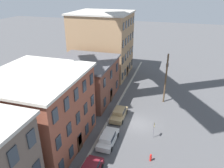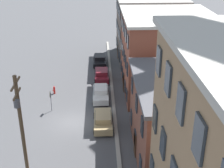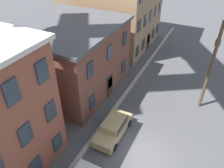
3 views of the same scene
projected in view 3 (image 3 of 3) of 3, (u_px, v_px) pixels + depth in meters
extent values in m
plane|color=#4C4C4F|center=(146.00, 155.00, 17.02)|extent=(200.00, 200.00, 0.00)
cube|color=#9E998E|center=(96.00, 134.00, 18.61)|extent=(56.00, 0.36, 0.16)
cube|color=#2D3842|center=(36.00, 166.00, 14.43)|extent=(0.90, 0.10, 1.40)
cube|color=#2D3842|center=(26.00, 134.00, 12.67)|extent=(0.90, 0.10, 1.40)
cube|color=#2D3842|center=(12.00, 92.00, 10.91)|extent=(0.90, 0.10, 1.40)
cube|color=#2D3842|center=(58.00, 142.00, 16.07)|extent=(0.90, 0.10, 1.40)
cube|color=#2D3842|center=(51.00, 111.00, 14.31)|extent=(0.90, 0.10, 1.40)
cube|color=#2D3842|center=(42.00, 71.00, 12.55)|extent=(0.90, 0.10, 1.40)
cube|color=brown|center=(69.00, 57.00, 23.07)|extent=(10.51, 9.60, 6.72)
cube|color=#4C4C51|center=(65.00, 25.00, 21.06)|extent=(11.01, 10.10, 0.30)
cube|color=#2D3842|center=(92.00, 102.00, 19.70)|extent=(0.90, 0.10, 1.40)
cube|color=#2D3842|center=(90.00, 70.00, 17.77)|extent=(0.90, 0.10, 1.40)
cube|color=#2D3842|center=(110.00, 82.00, 22.27)|extent=(0.90, 0.10, 1.40)
cube|color=#2D3842|center=(110.00, 52.00, 20.35)|extent=(0.90, 0.10, 1.40)
cube|color=#2D3842|center=(124.00, 66.00, 24.85)|extent=(0.90, 0.10, 1.40)
cube|color=#2D3842|center=(125.00, 39.00, 22.92)|extent=(0.90, 0.10, 1.40)
cube|color=#472D1E|center=(110.00, 86.00, 22.61)|extent=(1.10, 0.10, 2.20)
cube|color=#2D3842|center=(137.00, 51.00, 28.08)|extent=(0.90, 0.10, 1.40)
cube|color=#2D3842|center=(139.00, 26.00, 26.18)|extent=(0.90, 0.10, 1.40)
cube|color=#2D3842|center=(143.00, 44.00, 29.72)|extent=(0.90, 0.10, 1.40)
cube|color=#2D3842|center=(145.00, 20.00, 27.82)|extent=(0.90, 0.10, 1.40)
cube|color=#2D3842|center=(149.00, 38.00, 31.37)|extent=(0.90, 0.10, 1.40)
cube|color=#2D3842|center=(151.00, 15.00, 29.46)|extent=(0.90, 0.10, 1.40)
cube|color=#2D3842|center=(153.00, 33.00, 33.01)|extent=(0.90, 0.10, 1.40)
cube|color=#2D3842|center=(156.00, 11.00, 31.10)|extent=(0.90, 0.10, 1.40)
cube|color=#2D3842|center=(158.00, 28.00, 34.65)|extent=(0.90, 0.10, 1.40)
cube|color=#2D3842|center=(160.00, 7.00, 32.75)|extent=(0.90, 0.10, 1.40)
cube|color=#472D1E|center=(148.00, 42.00, 31.69)|extent=(1.10, 0.10, 2.20)
cube|color=tan|center=(113.00, 130.00, 18.46)|extent=(4.40, 1.80, 0.70)
cube|color=tan|center=(114.00, 123.00, 18.25)|extent=(2.20, 1.51, 0.55)
cube|color=#1E232D|center=(114.00, 123.00, 18.25)|extent=(2.02, 1.58, 0.48)
cylinder|color=black|center=(115.00, 147.00, 17.20)|extent=(0.66, 0.22, 0.66)
cylinder|color=black|center=(96.00, 140.00, 17.82)|extent=(0.66, 0.22, 0.66)
cylinder|color=black|center=(129.00, 123.00, 19.33)|extent=(0.66, 0.22, 0.66)
cylinder|color=black|center=(112.00, 117.00, 19.95)|extent=(0.66, 0.22, 0.66)
cylinder|color=brown|center=(210.00, 68.00, 19.32)|extent=(0.28, 0.28, 8.67)
cube|color=brown|center=(222.00, 28.00, 17.17)|extent=(2.40, 0.12, 0.12)
cube|color=brown|center=(220.00, 37.00, 17.63)|extent=(2.00, 0.12, 0.12)
cylinder|color=#515156|center=(218.00, 42.00, 18.23)|extent=(0.44, 0.44, 0.55)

